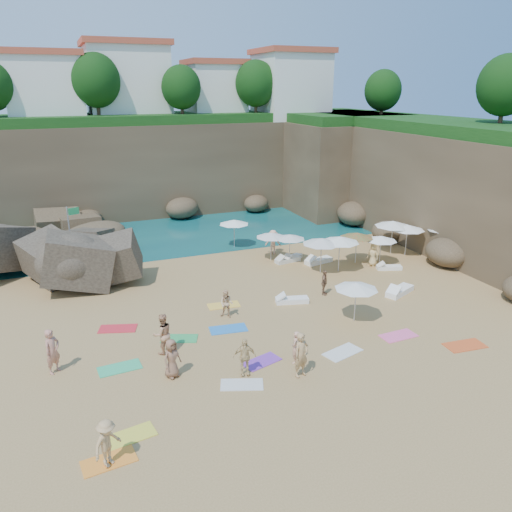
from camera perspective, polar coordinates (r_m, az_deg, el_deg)
name	(u,v)px	position (r m, az deg, el deg)	size (l,w,h in m)	color
ground	(242,315)	(25.83, -1.65, -6.75)	(120.00, 120.00, 0.00)	tan
seawater	(142,199)	(53.66, -12.90, 6.41)	(120.00, 120.00, 0.00)	#0C4751
cliff_back	(169,166)	(48.46, -9.88, 10.11)	(44.00, 8.00, 8.00)	brown
cliff_right	(438,185)	(40.89, 20.09, 7.65)	(8.00, 30.00, 8.00)	brown
cliff_corner	(335,164)	(49.29, 9.01, 10.30)	(10.00, 12.00, 8.00)	brown
rock_promontory	(21,250)	(39.61, -25.27, 0.65)	(12.00, 7.00, 2.00)	brown
clifftop_buildings	(173,85)	(48.91, -9.43, 18.73)	(28.48, 9.48, 7.00)	white
clifftop_trees	(212,85)	(43.32, -5.00, 18.94)	(35.60, 23.82, 4.40)	#11380F
rock_outcrop	(50,279)	(32.94, -22.48, -2.44)	(8.16, 6.12, 3.27)	brown
flag_pole	(71,228)	(34.00, -20.35, 2.97)	(0.76, 0.28, 3.97)	silver
parasol_0	(290,237)	(32.92, 3.90, 2.22)	(2.02, 2.02, 1.91)	silver
parasol_1	(234,222)	(36.00, -2.53, 3.90)	(2.16, 2.16, 2.04)	silver
parasol_2	(340,239)	(31.49, 9.57, 1.89)	(2.43, 2.43, 2.29)	silver
parasol_3	(408,227)	(35.61, 16.93, 3.15)	(2.32, 2.32, 2.20)	silver
parasol_4	(445,227)	(36.08, 20.76, 3.09)	(2.43, 2.43, 2.30)	silver
parasol_5	(271,235)	(33.18, 1.74, 2.42)	(2.04, 2.04, 1.93)	silver
parasol_6	(357,235)	(33.28, 11.47, 2.36)	(2.21, 2.21, 2.09)	silver
parasol_7	(381,238)	(33.37, 14.12, 1.97)	(2.06, 2.06, 1.94)	silver
parasol_8	(393,224)	(35.69, 15.40, 3.59)	(2.49, 2.49, 2.36)	silver
parasol_9	(322,241)	(31.03, 7.51, 1.70)	(2.41, 2.41, 2.27)	silver
parasol_11	(356,286)	(24.95, 11.40, -3.39)	(2.16, 2.16, 2.04)	silver
lounger_0	(319,261)	(33.37, 7.17, -0.55)	(1.94, 0.65, 0.30)	white
lounger_1	(288,260)	(33.38, 3.63, -0.46)	(1.74, 0.58, 0.27)	silver
lounger_2	(292,258)	(33.84, 4.17, -0.22)	(1.62, 0.54, 0.25)	silver
lounger_3	(292,300)	(27.24, 4.14, -5.06)	(1.78, 0.59, 0.28)	white
lounger_4	(389,268)	(33.09, 14.96, -1.28)	(1.59, 0.53, 0.25)	white
lounger_5	(400,291)	(29.42, 16.11, -3.88)	(2.05, 0.68, 0.32)	white
towel_2	(109,461)	(17.53, -16.45, -21.56)	(1.66, 0.83, 0.03)	orange
towel_3	(120,368)	(22.07, -15.32, -12.23)	(1.75, 0.88, 0.03)	#32B274
towel_4	(130,436)	(18.32, -14.16, -19.30)	(1.66, 0.83, 0.03)	yellow
towel_5	(242,385)	(20.29, -1.63, -14.48)	(1.68, 0.84, 0.03)	silver
towel_6	(262,362)	(21.75, 0.65, -11.97)	(1.65, 0.83, 0.03)	purple
towel_7	(118,329)	(25.33, -15.51, -8.00)	(1.78, 0.89, 0.03)	red
towel_8	(228,329)	(24.42, -3.19, -8.33)	(1.79, 0.90, 0.03)	blue
towel_9	(398,336)	(24.71, 15.96, -8.75)	(1.73, 0.87, 0.03)	pink
towel_10	(465,345)	(24.84, 22.76, -9.41)	(1.85, 0.92, 0.03)	#E05423
towel_11	(179,338)	(23.81, -8.75, -9.30)	(1.67, 0.84, 0.03)	green
towel_12	(224,305)	(26.92, -3.71, -5.64)	(1.69, 0.85, 0.03)	yellow
towel_13	(343,352)	(22.75, 9.86, -10.79)	(1.77, 0.89, 0.03)	silver
person_stand_0	(52,351)	(22.18, -22.24, -10.05)	(0.70, 0.46, 1.93)	tan
person_stand_1	(163,334)	(22.34, -10.63, -8.75)	(0.91, 0.71, 1.86)	tan
person_stand_2	(273,242)	(34.79, 1.95, 1.62)	(1.10, 0.45, 1.70)	#F4AE8B
person_stand_3	(324,283)	(28.22, 7.81, -3.02)	(0.85, 0.35, 1.45)	#896144
person_stand_4	(373,255)	(33.29, 13.23, 0.15)	(0.75, 0.41, 1.53)	#D8B571
person_stand_5	(74,264)	(32.65, -20.09, -0.89)	(1.42, 0.41, 1.53)	tan
person_stand_6	(295,347)	(21.44, 4.53, -10.35)	(0.53, 0.35, 1.45)	#E0A07F
person_lie_0	(109,460)	(17.27, -16.43, -21.43)	(1.03, 1.60, 0.43)	tan
person_lie_1	(245,371)	(20.81, -1.32, -12.95)	(0.94, 1.60, 0.39)	#DDBB7D
person_lie_2	(173,372)	(20.94, -9.51, -12.95)	(0.80, 1.64, 0.44)	#8C5F46
person_lie_4	(301,371)	(20.80, 5.14, -12.96)	(0.69, 1.88, 0.45)	tan
person_lie_5	(227,312)	(25.51, -3.38, -6.45)	(0.70, 1.44, 0.54)	#DCAE7D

